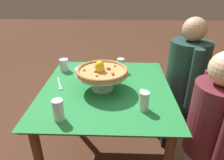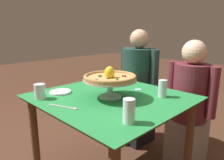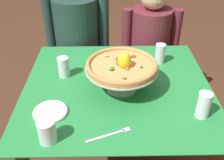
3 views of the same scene
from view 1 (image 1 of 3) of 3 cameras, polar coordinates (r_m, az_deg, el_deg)
name	(u,v)px [view 1 (image 1 of 3)]	position (r m, az deg, el deg)	size (l,w,h in m)	color
ground_plane	(107,158)	(2.05, -1.33, -21.06)	(14.00, 14.00, 0.00)	#4C2D1E
dining_table	(106,101)	(1.64, -1.56, -5.80)	(1.06, 0.99, 0.76)	brown
pizza_stand	(102,77)	(1.51, -2.75, 0.79)	(0.39, 0.39, 0.14)	#B7B7C1
pizza	(102,71)	(1.49, -2.84, 2.68)	(0.38, 0.38, 0.10)	tan
water_glass_side_left	(121,66)	(1.83, 2.43, 3.96)	(0.07, 0.07, 0.12)	silver
water_glass_back_right	(144,102)	(1.31, 9.02, -6.21)	(0.06, 0.06, 0.13)	silver
water_glass_front_left	(64,66)	(1.90, -13.29, 3.97)	(0.08, 0.08, 0.11)	white
water_glass_front_right	(59,111)	(1.25, -14.79, -8.53)	(0.07, 0.07, 0.14)	white
side_plate	(84,69)	(1.90, -7.77, 3.14)	(0.17, 0.17, 0.02)	white
dinner_fork	(60,84)	(1.68, -14.54, -1.13)	(0.21, 0.09, 0.01)	#B7B7C1
sugar_packet	(143,91)	(1.55, 8.80, -2.98)	(0.05, 0.04, 0.01)	silver
diner_left	(184,88)	(2.00, 19.52, -2.10)	(0.50, 0.36, 1.25)	black
diner_right	(208,137)	(1.58, 25.39, -14.36)	(0.47, 0.33, 1.16)	gray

